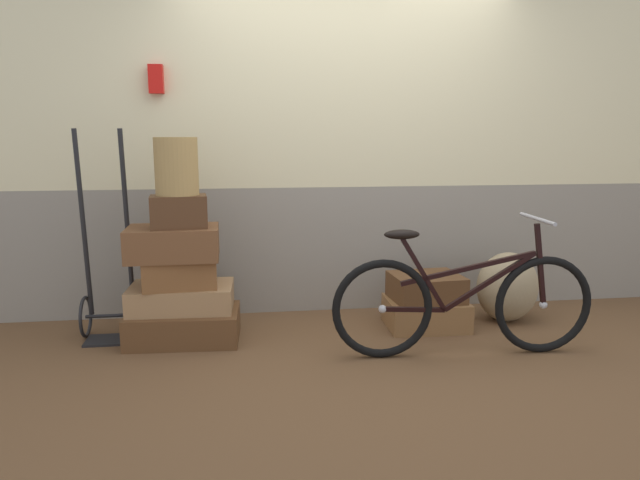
# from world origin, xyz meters

# --- Properties ---
(ground) EXTENTS (9.59, 5.20, 0.06)m
(ground) POSITION_xyz_m (0.00, 0.00, -0.03)
(ground) COLOR brown
(station_building) EXTENTS (7.59, 0.74, 2.96)m
(station_building) POSITION_xyz_m (0.01, 0.85, 1.49)
(station_building) COLOR gray
(station_building) RESTS_ON ground
(suitcase_0) EXTENTS (0.76, 0.49, 0.21)m
(suitcase_0) POSITION_xyz_m (-1.21, 0.19, 0.10)
(suitcase_0) COLOR brown
(suitcase_0) RESTS_ON ground
(suitcase_1) EXTENTS (0.70, 0.44, 0.17)m
(suitcase_1) POSITION_xyz_m (-1.22, 0.24, 0.29)
(suitcase_1) COLOR #9E754C
(suitcase_1) RESTS_ON suitcase_0
(suitcase_2) EXTENTS (0.50, 0.35, 0.19)m
(suitcase_2) POSITION_xyz_m (-1.22, 0.20, 0.47)
(suitcase_2) COLOR brown
(suitcase_2) RESTS_ON suitcase_1
(suitcase_3) EXTENTS (0.60, 0.41, 0.21)m
(suitcase_3) POSITION_xyz_m (-1.26, 0.22, 0.67)
(suitcase_3) COLOR brown
(suitcase_3) RESTS_ON suitcase_2
(suitcase_4) EXTENTS (0.38, 0.26, 0.21)m
(suitcase_4) POSITION_xyz_m (-1.21, 0.19, 0.89)
(suitcase_4) COLOR #4C2D19
(suitcase_4) RESTS_ON suitcase_3
(suitcase_5) EXTENTS (0.57, 0.45, 0.20)m
(suitcase_5) POSITION_xyz_m (0.51, 0.25, 0.10)
(suitcase_5) COLOR olive
(suitcase_5) RESTS_ON ground
(suitcase_6) EXTENTS (0.51, 0.43, 0.19)m
(suitcase_6) POSITION_xyz_m (0.50, 0.25, 0.30)
(suitcase_6) COLOR brown
(suitcase_6) RESTS_ON suitcase_5
(wicker_basket) EXTENTS (0.28, 0.28, 0.37)m
(wicker_basket) POSITION_xyz_m (-1.22, 0.22, 1.18)
(wicker_basket) COLOR #A8844C
(wicker_basket) RESTS_ON suitcase_4
(luggage_trolley) EXTENTS (0.37, 0.36, 1.42)m
(luggage_trolley) POSITION_xyz_m (-1.72, 0.34, 0.34)
(luggage_trolley) COLOR black
(luggage_trolley) RESTS_ON ground
(burlap_sack) EXTENTS (0.46, 0.39, 0.52)m
(burlap_sack) POSITION_xyz_m (1.15, 0.30, 0.26)
(burlap_sack) COLOR #9E8966
(burlap_sack) RESTS_ON ground
(bicycle) EXTENTS (1.67, 0.46, 0.88)m
(bicycle) POSITION_xyz_m (0.56, -0.31, 0.34)
(bicycle) COLOR black
(bicycle) RESTS_ON ground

